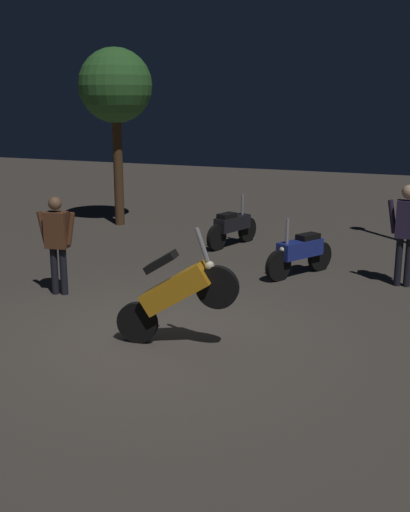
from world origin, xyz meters
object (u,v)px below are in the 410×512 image
object	(u,v)px
person_bystander_far	(57,237)
person_rider_beside	(406,226)
motorcycle_orange_foreground	(176,293)
motorcycle_blue_parked_left	(300,252)
motorcycle_black_parked_right	(232,226)

from	to	relation	value
person_bystander_far	person_rider_beside	bearing A→B (deg)	-74.97
motorcycle_orange_foreground	person_bystander_far	bearing A→B (deg)	147.10
motorcycle_orange_foreground	motorcycle_blue_parked_left	world-z (taller)	motorcycle_orange_foreground
person_rider_beside	person_bystander_far	size ratio (longest dim) A/B	1.08
motorcycle_blue_parked_left	person_bystander_far	distance (m)	4.36
person_rider_beside	person_bystander_far	xyz separation A→B (m)	(-5.27, -2.63, -0.09)
motorcycle_black_parked_right	person_rider_beside	world-z (taller)	person_rider_beside
person_rider_beside	person_bystander_far	world-z (taller)	person_rider_beside
motorcycle_black_parked_right	person_rider_beside	xyz separation A→B (m)	(3.76, -1.72, 0.63)
motorcycle_blue_parked_left	motorcycle_black_parked_right	distance (m)	2.61
motorcycle_orange_foreground	person_bystander_far	xyz separation A→B (m)	(-2.75, 1.32, 0.24)
motorcycle_blue_parked_left	person_bystander_far	bearing A→B (deg)	-23.48
motorcycle_black_parked_right	person_bystander_far	size ratio (longest dim) A/B	0.98
motorcycle_orange_foreground	person_rider_beside	bearing A→B (deg)	50.19
motorcycle_blue_parked_left	motorcycle_black_parked_right	bearing A→B (deg)	-102.41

